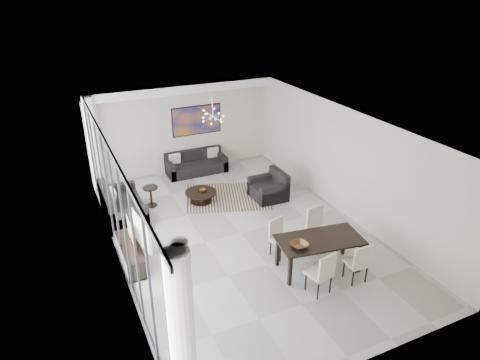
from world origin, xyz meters
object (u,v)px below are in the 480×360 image
television (136,232)px  dining_table (320,242)px  coffee_table (201,196)px  sofa_main (196,165)px  tv_console (131,254)px

television → dining_table: television is taller
coffee_table → sofa_main: bearing=74.1°
tv_console → television: television is taller
tv_console → television: size_ratio=1.35×
coffee_table → tv_console: (-2.45, -2.11, 0.06)m
coffee_table → sofa_main: size_ratio=0.46×
coffee_table → dining_table: (1.25, -4.06, 0.50)m
sofa_main → dining_table: bearing=-83.7°
television → dining_table: (3.54, -1.89, -0.11)m
coffee_table → sofa_main: 2.12m
tv_console → dining_table: 4.20m
coffee_table → sofa_main: (0.58, 2.03, 0.06)m
dining_table → tv_console: bearing=152.3°
coffee_table → television: television is taller
tv_console → television: (0.16, -0.05, 0.56)m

